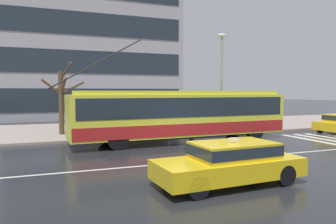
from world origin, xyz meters
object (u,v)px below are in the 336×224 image
at_px(trolleybus, 182,114).
at_px(bus_shelter, 143,104).
at_px(street_tree_bare, 62,98).
at_px(pedestrian_approaching_curb, 93,118).
at_px(street_lamp, 222,73).
at_px(pedestrian_at_shelter, 190,108).
at_px(taxi_oncoming_near, 230,161).

distance_m(trolleybus, bus_shelter, 3.40).
bearing_deg(trolleybus, bus_shelter, 112.51).
height_order(trolleybus, street_tree_bare, trolleybus).
xyz_separation_m(bus_shelter, pedestrian_approaching_curb, (-3.01, 1.12, -0.87)).
relative_size(bus_shelter, street_lamp, 0.61).
height_order(pedestrian_at_shelter, pedestrian_approaching_curb, pedestrian_at_shelter).
height_order(bus_shelter, street_tree_bare, street_tree_bare).
xyz_separation_m(taxi_oncoming_near, bus_shelter, (0.55, 11.14, 1.30)).
bearing_deg(trolleybus, pedestrian_at_shelter, 56.37).
xyz_separation_m(taxi_oncoming_near, pedestrian_approaching_curb, (-2.46, 12.27, 0.44)).
relative_size(pedestrian_at_shelter, street_tree_bare, 0.45).
distance_m(trolleybus, pedestrian_approaching_curb, 6.06).
distance_m(bus_shelter, street_tree_bare, 5.03).
height_order(pedestrian_at_shelter, street_lamp, street_lamp).
bearing_deg(pedestrian_approaching_curb, street_lamp, -10.52).
bearing_deg(taxi_oncoming_near, pedestrian_at_shelter, 71.56).
xyz_separation_m(trolleybus, street_tree_bare, (-6.13, 4.44, 0.83)).
xyz_separation_m(trolleybus, bus_shelter, (-1.29, 3.12, 0.45)).
distance_m(taxi_oncoming_near, bus_shelter, 11.23).
bearing_deg(street_tree_bare, taxi_oncoming_near, -71.03).
height_order(pedestrian_at_shelter, street_tree_bare, street_tree_bare).
height_order(taxi_oncoming_near, street_lamp, street_lamp).
bearing_deg(street_lamp, pedestrian_at_shelter, -175.74).
xyz_separation_m(bus_shelter, pedestrian_at_shelter, (2.96, -0.61, -0.28)).
xyz_separation_m(pedestrian_at_shelter, pedestrian_approaching_curb, (-5.97, 1.73, -0.59)).
xyz_separation_m(trolleybus, pedestrian_approaching_curb, (-4.30, 4.24, -0.42)).
bearing_deg(taxi_oncoming_near, trolleybus, 77.07).
bearing_deg(taxi_oncoming_near, pedestrian_approaching_curb, 101.34).
distance_m(pedestrian_at_shelter, street_tree_bare, 8.06).
relative_size(street_lamp, street_tree_bare, 1.47).
bearing_deg(trolleybus, street_lamp, 33.50).
relative_size(trolleybus, pedestrian_approaching_curb, 7.80).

